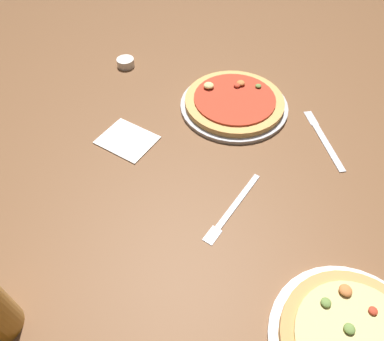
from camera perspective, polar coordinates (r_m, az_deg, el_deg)
The scene contains 6 objects.
ground_plane at distance 0.92m, azimuth 0.00°, elevation -1.41°, with size 2.40×2.40×0.03m, color brown.
pizza_plate_far at distance 1.10m, azimuth 6.63°, elevation 10.51°, with size 0.32×0.32×0.05m.
ramekin_sauce at distance 1.29m, azimuth -10.39°, elevation 16.34°, with size 0.06×0.06×0.03m, color silver.
napkin_folded at distance 1.01m, azimuth -10.15°, elevation 4.81°, with size 0.14×0.12×0.01m, color white.
fork_left at distance 0.86m, azimuth 6.39°, elevation -5.88°, with size 0.12×0.22×0.01m.
knife_right at distance 1.06m, azimuth 19.95°, elevation 4.74°, with size 0.10×0.23×0.01m.
Camera 1 is at (0.09, -0.58, 0.70)m, focal length 33.96 mm.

